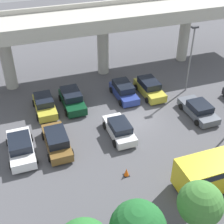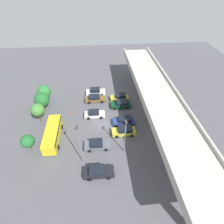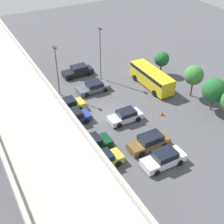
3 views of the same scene
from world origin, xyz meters
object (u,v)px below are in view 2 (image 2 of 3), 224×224
Objects in this scene: parked_car_4 at (124,131)px; shuttle_bus at (52,133)px; tree_front_left at (44,92)px; parked_car_8 at (94,114)px; lamp_post_near_aisle at (125,135)px; tree_front_right at (38,110)px; parked_car_3 at (124,121)px; lamp_post_mid_lot at (79,143)px; parked_car_7 at (120,97)px; tree_front_centre at (42,100)px; parked_car_0 at (96,92)px; parked_car_6 at (98,172)px; traffic_cone at (73,113)px; parked_car_5 at (97,145)px; tree_front_far_right at (28,141)px; parked_car_2 at (121,104)px; parked_car_1 at (95,99)px.

shuttle_bus is (0.04, -13.42, 0.72)m from parked_car_4.
parked_car_8 is at bearing 60.89° from tree_front_left.
tree_front_right is at bearing -119.49° from lamp_post_near_aisle.
lamp_post_near_aisle reaches higher than parked_car_3.
lamp_post_mid_lot reaches higher than shuttle_bus.
parked_car_7 is 0.97× the size of tree_front_centre.
parked_car_0 is 6.47m from parked_car_7.
parked_car_8 is (-13.85, -0.37, -0.04)m from parked_car_6.
traffic_cone is at bearing -138.44° from lamp_post_near_aisle.
parked_car_3 reaches higher than parked_car_5.
parked_car_6 is (11.07, -5.62, -0.02)m from parked_car_3.
lamp_post_mid_lot reaches higher than tree_front_far_right.
parked_car_7 is at bearing 128.85° from shuttle_bus.
parked_car_3 is 7.96m from parked_car_5.
parked_car_6 is (22.38, -0.04, -0.02)m from parked_car_0.
parked_car_6 is 0.58× the size of lamp_post_mid_lot.
lamp_post_near_aisle reaches higher than tree_front_far_right.
shuttle_bus is 1.01× the size of lamp_post_mid_lot.
parked_car_7 is at bearing 128.11° from tree_front_far_right.
lamp_post_mid_lot is (2.74, -2.60, 4.09)m from parked_car_5.
parked_car_2 is 11.07m from traffic_cone.
parked_car_3 is at bearing 62.33° from tree_front_left.
parked_car_2 is at bearing 62.57° from parked_car_5.
tree_front_left is at bearing -177.61° from tree_front_centre.
parked_car_0 is 1.10× the size of parked_car_8.
parked_car_5 is 0.65× the size of lamp_post_near_aisle.
parked_car_7 is 0.54× the size of lamp_post_mid_lot.
parked_car_7 is at bearing 153.32° from lamp_post_mid_lot.
parked_car_6 reaches higher than parked_car_5.
lamp_post_mid_lot is at bearing 63.32° from parked_car_7.
parked_car_1 is 13.98m from parked_car_5.
tree_front_left is 3.08m from tree_front_centre.
parked_car_6 is at bearing 63.07° from parked_car_3.
parked_car_3 is 1.21× the size of tree_front_far_right.
tree_front_left is (-20.16, -11.72, 2.22)m from parked_car_6.
tree_front_left is (-14.72, -11.71, 2.31)m from parked_car_5.
parked_car_1 is at bearing 87.56° from parked_car_8.
traffic_cone is at bearing -125.39° from parked_car_0.
parked_car_4 is (2.83, -0.37, 0.01)m from parked_car_3.
lamp_post_near_aisle is (18.34, 4.60, 3.56)m from parked_car_0.
parked_car_8 is at bearing 75.44° from traffic_cone.
tree_front_right is 7.49m from tree_front_far_right.
shuttle_bus is (14.19, -8.21, 0.73)m from parked_car_0.
lamp_post_mid_lot reaches higher than parked_car_0.
parked_car_2 is 1.00× the size of tree_front_right.
lamp_post_mid_lot reaches higher than lamp_post_near_aisle.
parked_car_6 is 20.30m from parked_car_7.
parked_car_1 is 13.83m from shuttle_bus.
parked_car_8 is at bearing -152.88° from lamp_post_near_aisle.
tree_front_left is at bearing -127.68° from traffic_cone.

